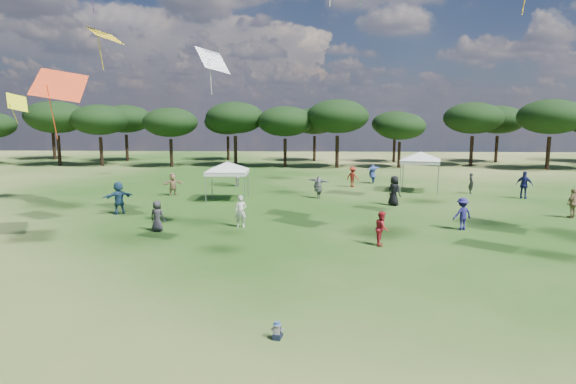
% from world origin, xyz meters
% --- Properties ---
extents(ground, '(140.00, 140.00, 0.00)m').
position_xyz_m(ground, '(0.00, 0.00, 0.00)').
color(ground, '#284F17').
rests_on(ground, ground).
extents(tree_line, '(108.78, 17.63, 7.77)m').
position_xyz_m(tree_line, '(2.39, 47.41, 5.42)').
color(tree_line, black).
rests_on(tree_line, ground).
extents(tent_left, '(5.52, 5.52, 2.92)m').
position_xyz_m(tent_left, '(-5.39, 22.39, 2.50)').
color(tent_left, gray).
rests_on(tent_left, ground).
extents(tent_right, '(5.57, 5.57, 3.32)m').
position_xyz_m(tent_right, '(8.50, 26.76, 2.89)').
color(tent_right, gray).
rests_on(tent_right, ground).
extents(toddler, '(0.33, 0.36, 0.47)m').
position_xyz_m(toddler, '(-0.66, 1.76, 0.21)').
color(toddler, black).
rests_on(toddler, ground).
extents(festival_crowd, '(27.30, 21.62, 1.91)m').
position_xyz_m(festival_crowd, '(1.18, 22.21, 0.85)').
color(festival_crowd, white).
rests_on(festival_crowd, ground).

